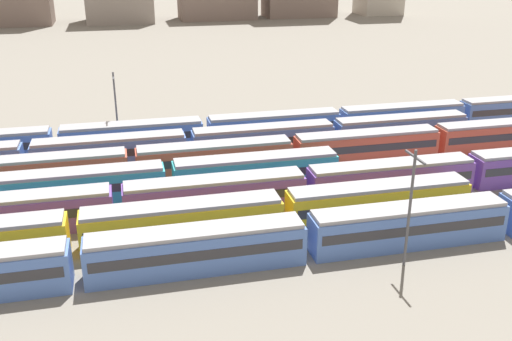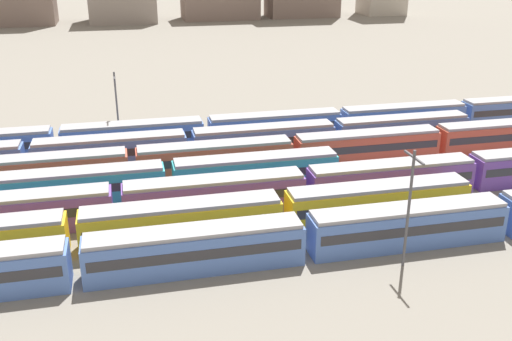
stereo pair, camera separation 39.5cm
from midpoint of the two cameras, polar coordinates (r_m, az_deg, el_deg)
name	(u,v)px [view 2 (the right image)]	position (r m, az deg, el deg)	size (l,w,h in m)	color
ground_plane	(13,210)	(64.13, -22.50, -3.56)	(600.00, 600.00, 0.00)	slate
train_track_0	(407,225)	(53.68, 14.78, -5.22)	(93.60, 3.06, 3.75)	#4C70BC
train_track_1	(182,222)	(52.96, -7.03, -5.00)	(55.80, 3.06, 3.75)	yellow
train_track_2	(391,179)	(63.48, 13.22, -0.80)	(93.60, 3.06, 3.75)	#6B429E
train_track_3	(76,187)	(62.51, -16.97, -1.54)	(55.80, 3.06, 3.75)	teal
train_track_4	(293,152)	(69.80, 3.82, 1.82)	(74.70, 3.06, 3.75)	#BC4C38
train_track_5	(189,145)	(72.38, -6.37, 2.46)	(74.70, 3.06, 3.75)	#4C70BC
train_track_6	(341,122)	(82.25, 8.40, 4.71)	(112.50, 3.06, 3.75)	#4C70BC
catenary_pole_0	(409,204)	(48.67, 14.97, -3.17)	(0.24, 3.20, 10.27)	#4C4C51
catenary_pole_1	(117,105)	(78.98, -13.31, 6.29)	(0.24, 3.20, 9.71)	#4C4C51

